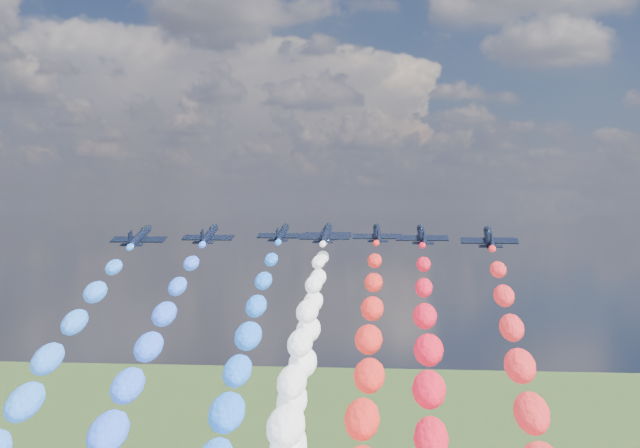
# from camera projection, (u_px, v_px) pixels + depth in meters

# --- Properties ---
(jet_0) EXTENTS (9.43, 12.68, 6.05)m
(jet_0) POSITION_uv_depth(u_px,v_px,m) (140.00, 237.00, 140.92)
(jet_0) COLOR black
(jet_1) EXTENTS (9.49, 12.72, 6.05)m
(jet_1) POSITION_uv_depth(u_px,v_px,m) (209.00, 235.00, 149.76)
(jet_1) COLOR black
(jet_2) EXTENTS (9.73, 12.89, 6.05)m
(jet_2) POSITION_uv_depth(u_px,v_px,m) (282.00, 233.00, 159.43)
(jet_2) COLOR black
(jet_3) EXTENTS (9.38, 12.65, 6.05)m
(jet_3) POSITION_uv_depth(u_px,v_px,m) (325.00, 235.00, 152.40)
(jet_3) COLOR black
(jet_4) EXTENTS (9.70, 12.87, 6.05)m
(jet_4) POSITION_uv_depth(u_px,v_px,m) (328.00, 232.00, 165.76)
(jet_4) COLOR black
(trail_4) EXTENTS (6.03, 108.27, 56.22)m
(trail_4) POSITION_uv_depth(u_px,v_px,m) (291.00, 448.00, 110.51)
(trail_4) COLOR white
(jet_5) EXTENTS (9.68, 12.86, 6.05)m
(jet_5) POSITION_uv_depth(u_px,v_px,m) (377.00, 234.00, 156.23)
(jet_5) COLOR black
(jet_6) EXTENTS (9.45, 12.69, 6.05)m
(jet_6) POSITION_uv_depth(u_px,v_px,m) (422.00, 236.00, 147.41)
(jet_6) COLOR black
(jet_7) EXTENTS (9.52, 12.75, 6.05)m
(jet_7) POSITION_uv_depth(u_px,v_px,m) (489.00, 238.00, 135.93)
(jet_7) COLOR black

